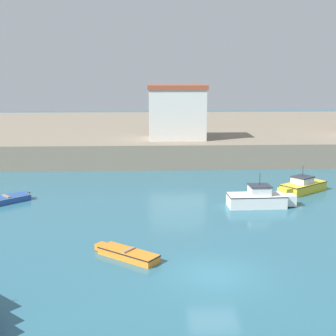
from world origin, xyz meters
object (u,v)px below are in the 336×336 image
at_px(motorboat_white_4, 259,199).
at_px(harbor_shed_near_wharf, 177,112).
at_px(dinghy_blue_0, 5,200).
at_px(motorboat_yellow_1, 302,186).
at_px(dinghy_orange_3, 127,254).

relative_size(motorboat_white_4, harbor_shed_near_wharf, 0.79).
height_order(dinghy_blue_0, motorboat_yellow_1, motorboat_yellow_1).
bearing_deg(dinghy_blue_0, harbor_shed_near_wharf, 49.39).
xyz_separation_m(dinghy_orange_3, motorboat_white_4, (9.36, 9.38, 0.37)).
bearing_deg(motorboat_yellow_1, motorboat_white_4, -138.45).
distance_m(dinghy_blue_0, motorboat_yellow_1, 23.80).
bearing_deg(harbor_shed_near_wharf, motorboat_white_4, -74.62).
distance_m(dinghy_orange_3, harbor_shed_near_wharf, 28.38).
distance_m(dinghy_blue_0, dinghy_orange_3, 14.76).
distance_m(dinghy_blue_0, motorboat_white_4, 19.17).
bearing_deg(dinghy_orange_3, dinghy_blue_0, 131.22).
xyz_separation_m(dinghy_blue_0, motorboat_yellow_1, (23.68, 2.35, 0.23)).
relative_size(motorboat_yellow_1, motorboat_white_4, 0.95).
relative_size(dinghy_orange_3, harbor_shed_near_wharf, 0.57).
xyz_separation_m(dinghy_blue_0, dinghy_orange_3, (9.73, -11.10, -0.04)).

